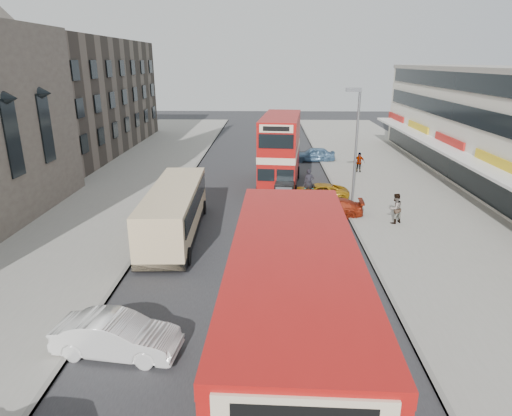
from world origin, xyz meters
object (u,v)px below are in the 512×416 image
(cyclist, at_px, (309,190))
(car_left_front, at_px, (117,336))
(street_lamp, at_px, (355,140))
(car_right_c, at_px, (314,154))
(coach, at_px, (174,210))
(pedestrian_near, at_px, (395,208))
(bus_main, at_px, (292,357))
(bus_second, at_px, (280,152))
(car_right_b, at_px, (317,193))
(pedestrian_far, at_px, (359,162))
(car_right_a, at_px, (332,208))

(cyclist, bearing_deg, car_left_front, -110.54)
(street_lamp, relative_size, car_left_front, 1.86)
(car_right_c, bearing_deg, cyclist, -6.09)
(street_lamp, relative_size, coach, 0.79)
(pedestrian_near, bearing_deg, bus_main, 36.19)
(coach, bearing_deg, cyclist, 38.74)
(street_lamp, xyz_separation_m, bus_main, (-5.14, -19.96, -1.80))
(bus_main, bearing_deg, car_left_front, -32.70)
(coach, bearing_deg, car_right_c, 61.45)
(bus_second, relative_size, car_right_b, 2.29)
(bus_main, height_order, pedestrian_far, bus_main)
(bus_second, relative_size, coach, 1.00)
(car_right_b, relative_size, car_right_c, 1.06)
(bus_second, distance_m, car_left_front, 22.49)
(car_right_c, relative_size, pedestrian_far, 2.38)
(pedestrian_near, bearing_deg, car_right_c, -110.55)
(car_left_front, bearing_deg, bus_second, -8.76)
(car_right_c, xyz_separation_m, pedestrian_far, (3.57, -4.85, 0.32))
(coach, height_order, cyclist, coach)
(pedestrian_near, relative_size, cyclist, 0.84)
(car_right_b, height_order, car_right_c, car_right_c)
(coach, height_order, car_right_b, coach)
(car_right_c, distance_m, cyclist, 13.11)
(coach, relative_size, car_left_front, 2.35)
(bus_second, relative_size, car_right_c, 2.43)
(car_left_front, distance_m, cyclist, 19.91)
(bus_second, bearing_deg, car_left_front, 79.74)
(street_lamp, distance_m, coach, 12.63)
(car_left_front, distance_m, pedestrian_near, 18.43)
(pedestrian_far, xyz_separation_m, cyclist, (-5.24, -8.15, -0.26))
(car_right_b, bearing_deg, cyclist, -119.12)
(car_left_front, relative_size, car_right_c, 1.03)
(coach, bearing_deg, car_right_b, 35.64)
(coach, relative_size, car_right_b, 2.28)
(car_right_c, relative_size, pedestrian_near, 2.19)
(car_right_c, bearing_deg, street_lamp, 5.21)
(pedestrian_near, xyz_separation_m, cyclist, (-4.87, 5.16, -0.34))
(car_right_a, distance_m, pedestrian_near, 4.01)
(pedestrian_far, bearing_deg, cyclist, -118.11)
(street_lamp, distance_m, car_right_b, 5.02)
(pedestrian_far, bearing_deg, bus_main, -99.56)
(bus_second, height_order, car_right_c, bus_second)
(bus_main, xyz_separation_m, pedestrian_near, (7.28, 16.94, -1.87))
(car_left_front, xyz_separation_m, car_right_b, (8.81, 17.85, -0.09))
(car_right_a, distance_m, car_right_c, 16.55)
(bus_main, relative_size, car_right_c, 2.45)
(car_right_a, xyz_separation_m, pedestrian_far, (4.01, 11.70, 0.45))
(street_lamp, xyz_separation_m, pedestrian_near, (2.15, -3.03, -3.67))
(cyclist, bearing_deg, car_right_c, 86.49)
(car_left_front, xyz_separation_m, car_right_a, (9.44, 14.59, -0.13))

